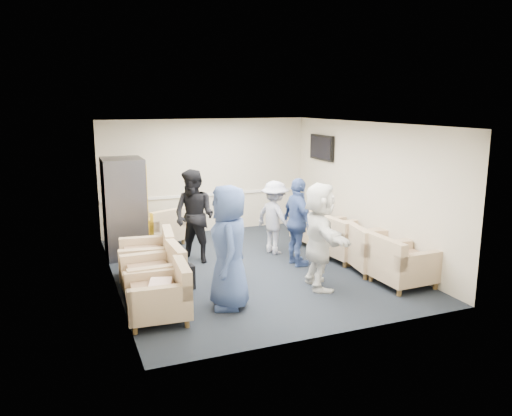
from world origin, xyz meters
name	(u,v)px	position (x,y,z in m)	size (l,w,h in m)	color
floor	(252,268)	(0.00, 0.00, 0.00)	(6.00, 6.00, 0.00)	black
ceiling	(251,124)	(0.00, 0.00, 2.70)	(6.00, 6.00, 0.00)	white
back_wall	(206,176)	(0.00, 3.00, 1.35)	(5.00, 0.02, 2.70)	beige
front_wall	(335,238)	(0.00, -3.00, 1.35)	(5.00, 0.02, 2.70)	beige
left_wall	(111,208)	(-2.50, 0.00, 1.35)	(0.02, 6.00, 2.70)	beige
right_wall	(367,189)	(2.50, 0.00, 1.35)	(0.02, 6.00, 2.70)	beige
chair_rail	(207,195)	(0.00, 2.98, 0.90)	(4.98, 0.04, 0.06)	silver
tv	(322,148)	(2.44, 1.80, 2.05)	(0.10, 1.00, 0.58)	black
armchair_left_near	(162,297)	(-2.03, -1.69, 0.35)	(0.93, 0.93, 0.70)	tan
armchair_left_mid	(157,277)	(-1.94, -0.85, 0.36)	(0.92, 0.92, 0.72)	tan
armchair_left_far	(150,259)	(-1.88, 0.08, 0.37)	(1.04, 1.04, 0.74)	tan
armchair_right_near	(400,265)	(2.01, -1.81, 0.37)	(0.96, 0.96, 0.74)	tan
armchair_right_midnear	(373,252)	(2.01, -1.02, 0.37)	(1.06, 1.06, 0.74)	tan
armchair_right_midfar	(347,242)	(1.93, -0.22, 0.37)	(1.02, 1.02, 0.74)	tan
armchair_right_far	(315,228)	(1.88, 0.99, 0.36)	(1.00, 1.00, 0.71)	tan
armchair_corner	(161,229)	(-1.28, 2.19, 0.35)	(1.16, 1.16, 0.70)	tan
vending_machine	(125,207)	(-2.09, 1.70, 1.00)	(0.81, 0.94, 1.99)	#525159
backpack	(185,275)	(-1.43, -0.62, 0.25)	(0.31, 0.24, 0.49)	black
pillow	(161,285)	(-2.04, -1.68, 0.52)	(0.41, 0.31, 0.12)	white
person_front_left	(229,247)	(-0.97, -1.58, 0.95)	(0.93, 0.60, 1.89)	#39508B
person_mid_left	(232,239)	(-0.60, -0.60, 0.79)	(0.57, 0.38, 1.58)	#39508B
person_back_left	(194,216)	(-0.90, 0.77, 0.91)	(0.89, 0.69, 1.82)	black
person_back_right	(275,218)	(0.79, 0.71, 0.76)	(0.98, 0.56, 1.51)	silver
person_mid_right	(298,222)	(0.87, -0.17, 0.85)	(0.99, 0.41, 1.69)	#39508B
person_front_right	(320,236)	(0.69, -1.36, 0.90)	(1.67, 0.53, 1.80)	white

